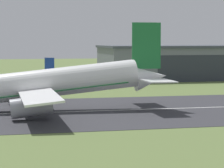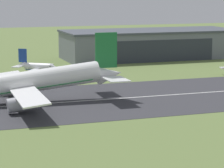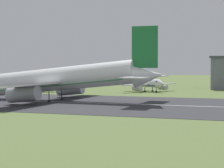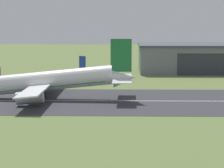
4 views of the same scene
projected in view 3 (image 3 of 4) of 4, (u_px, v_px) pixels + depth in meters
name	position (u px, v px, depth m)	size (l,w,h in m)	color
ground_plane	(149.00, 158.00, 45.69)	(738.99, 738.99, 0.00)	olive
runway_strip	(213.00, 107.00, 100.70)	(498.99, 50.29, 0.06)	#333338
runway_centreline	(213.00, 107.00, 100.70)	(449.09, 0.70, 0.01)	silver
airplane_landing	(58.00, 80.00, 116.75)	(57.18, 54.22, 19.34)	white
airplane_parked_west	(39.00, 84.00, 154.87)	(18.60, 20.22, 8.04)	white
airplane_parked_centre	(149.00, 83.00, 157.33)	(18.15, 21.14, 9.85)	white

